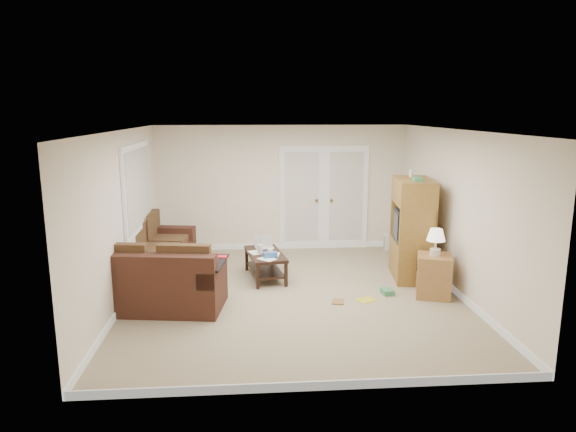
{
  "coord_description": "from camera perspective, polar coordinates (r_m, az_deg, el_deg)",
  "views": [
    {
      "loc": [
        -0.65,
        -7.43,
        2.78
      ],
      "look_at": [
        -0.03,
        0.69,
        1.1
      ],
      "focal_mm": 32.0,
      "sensor_mm": 36.0,
      "label": 1
    }
  ],
  "objects": [
    {
      "name": "french_doors",
      "position": [
        10.4,
        3.99,
        1.97
      ],
      "size": [
        1.8,
        0.05,
        2.13
      ],
      "color": "silver",
      "rests_on": "floor"
    },
    {
      "name": "sectional_sofa",
      "position": [
        8.29,
        -14.79,
        -5.8
      ],
      "size": [
        2.02,
        3.1,
        0.89
      ],
      "rotation": [
        0.0,
        0.0,
        -0.14
      ],
      "color": "#412319",
      "rests_on": "floor"
    },
    {
      "name": "wall_right",
      "position": [
        8.21,
        18.28,
        0.33
      ],
      "size": [
        0.02,
        5.5,
        2.5
      ],
      "primitive_type": "cube",
      "color": "#EFE2CF",
      "rests_on": "floor"
    },
    {
      "name": "wall_left",
      "position": [
        7.81,
        -17.97,
        -0.22
      ],
      "size": [
        0.02,
        5.5,
        2.5
      ],
      "primitive_type": "cube",
      "color": "#EFE2CF",
      "rests_on": "floor"
    },
    {
      "name": "tv_armoire",
      "position": [
        8.8,
        13.6,
        -1.36
      ],
      "size": [
        0.71,
        1.12,
        1.81
      ],
      "rotation": [
        0.0,
        0.0,
        -0.13
      ],
      "color": "olive",
      "rests_on": "floor"
    },
    {
      "name": "space_heater",
      "position": [
        10.59,
        10.98,
        -2.9
      ],
      "size": [
        0.13,
        0.11,
        0.31
      ],
      "primitive_type": "cube",
      "rotation": [
        0.0,
        0.0,
        -0.05
      ],
      "color": "silver",
      "rests_on": "floor"
    },
    {
      "name": "wall_front",
      "position": [
        4.97,
        3.41,
        -6.29
      ],
      "size": [
        5.0,
        0.02,
        2.5
      ],
      "primitive_type": "cube",
      "color": "#EFE2CF",
      "rests_on": "floor"
    },
    {
      "name": "floor_magazine",
      "position": [
        7.85,
        8.68,
        -9.2
      ],
      "size": [
        0.35,
        0.32,
        0.01
      ],
      "primitive_type": "cube",
      "rotation": [
        0.0,
        0.0,
        0.46
      ],
      "color": "gold",
      "rests_on": "floor"
    },
    {
      "name": "floor_greenbox",
      "position": [
        8.12,
        10.98,
        -8.25
      ],
      "size": [
        0.18,
        0.23,
        0.08
      ],
      "primitive_type": "cube",
      "rotation": [
        0.0,
        0.0,
        0.13
      ],
      "color": "#3D8754",
      "rests_on": "floor"
    },
    {
      "name": "floor",
      "position": [
        7.96,
        0.61,
        -8.78
      ],
      "size": [
        5.5,
        5.5,
        0.0
      ],
      "primitive_type": "plane",
      "color": "gray",
      "rests_on": "ground"
    },
    {
      "name": "wall_back",
      "position": [
        10.31,
        -0.7,
        3.13
      ],
      "size": [
        5.0,
        0.02,
        2.5
      ],
      "primitive_type": "cube",
      "color": "#EFE2CF",
      "rests_on": "floor"
    },
    {
      "name": "side_cabinet",
      "position": [
        8.1,
        15.9,
        -6.04
      ],
      "size": [
        0.62,
        0.62,
        1.05
      ],
      "rotation": [
        0.0,
        0.0,
        -0.31
      ],
      "color": "olive",
      "rests_on": "floor"
    },
    {
      "name": "floor_book",
      "position": [
        7.72,
        4.94,
        -9.42
      ],
      "size": [
        0.21,
        0.26,
        0.02
      ],
      "primitive_type": "imported",
      "rotation": [
        0.0,
        0.0,
        -0.21
      ],
      "color": "brown",
      "rests_on": "floor"
    },
    {
      "name": "window_left",
      "position": [
        8.71,
        -16.36,
        3.07
      ],
      "size": [
        0.05,
        1.92,
        1.42
      ],
      "color": "silver",
      "rests_on": "wall_left"
    },
    {
      "name": "coffee_table",
      "position": [
        8.68,
        -2.54,
        -5.35
      ],
      "size": [
        0.72,
        1.16,
        0.74
      ],
      "rotation": [
        0.0,
        0.0,
        0.17
      ],
      "color": "black",
      "rests_on": "floor"
    },
    {
      "name": "baseboards",
      "position": [
        7.94,
        0.61,
        -8.44
      ],
      "size": [
        5.0,
        5.5,
        0.1
      ],
      "primitive_type": null,
      "color": "silver",
      "rests_on": "floor"
    },
    {
      "name": "ceiling",
      "position": [
        7.46,
        0.65,
        9.51
      ],
      "size": [
        5.0,
        5.5,
        0.02
      ],
      "primitive_type": "cube",
      "color": "silver",
      "rests_on": "wall_back"
    }
  ]
}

